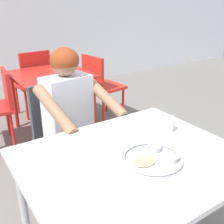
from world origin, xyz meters
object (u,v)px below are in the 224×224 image
(thali_tray, at_px, (154,158))
(diner_foreground, at_px, (75,115))
(chair_red_far, at_px, (34,79))
(chair_foreground, at_px, (61,129))
(chair_red_right, at_px, (100,83))
(table_background_red, at_px, (51,81))
(drinking_cup, at_px, (168,124))
(table_foreground, at_px, (133,169))

(thali_tray, distance_m, diner_foreground, 0.81)
(thali_tray, bearing_deg, diner_foreground, 92.24)
(thali_tray, xyz_separation_m, chair_red_far, (0.24, 2.58, -0.24))
(chair_foreground, bearing_deg, chair_red_right, 45.04)
(chair_red_far, bearing_deg, diner_foreground, -98.83)
(thali_tray, distance_m, table_background_red, 2.02)
(table_background_red, bearing_deg, drinking_cup, -89.53)
(table_foreground, xyz_separation_m, chair_foreground, (0.01, 0.96, -0.17))
(drinking_cup, relative_size, chair_red_far, 0.11)
(table_foreground, height_order, diner_foreground, diner_foreground)
(table_foreground, xyz_separation_m, thali_tray, (0.07, -0.08, 0.08))
(drinking_cup, bearing_deg, thali_tray, -146.02)
(drinking_cup, bearing_deg, table_background_red, 90.47)
(chair_red_right, bearing_deg, chair_red_far, 137.15)
(table_foreground, height_order, drinking_cup, drinking_cup)
(thali_tray, relative_size, table_background_red, 0.36)
(drinking_cup, relative_size, chair_red_right, 0.12)
(drinking_cup, bearing_deg, chair_red_far, 90.79)
(table_foreground, height_order, table_background_red, table_foreground)
(table_foreground, bearing_deg, drinking_cup, 17.71)
(thali_tray, relative_size, diner_foreground, 0.25)
(table_foreground, xyz_separation_m, table_background_red, (0.33, 1.93, -0.04))
(drinking_cup, distance_m, chair_foreground, 0.96)
(thali_tray, relative_size, chair_red_far, 0.34)
(drinking_cup, height_order, chair_red_right, chair_red_right)
(chair_red_right, bearing_deg, thali_tray, -114.24)
(thali_tray, distance_m, drinking_cup, 0.34)
(thali_tray, bearing_deg, table_background_red, 82.56)
(chair_foreground, distance_m, chair_red_right, 1.34)
(chair_red_far, bearing_deg, chair_foreground, -100.85)
(chair_foreground, bearing_deg, drinking_cup, -68.77)
(diner_foreground, distance_m, table_background_red, 1.23)
(chair_foreground, bearing_deg, chair_red_far, 79.15)
(chair_foreground, relative_size, table_background_red, 1.04)
(chair_foreground, height_order, table_background_red, chair_foreground)
(chair_foreground, relative_size, chair_red_right, 1.02)
(diner_foreground, xyz_separation_m, chair_red_right, (0.92, 1.17, -0.20))
(drinking_cup, relative_size, diner_foreground, 0.08)
(table_foreground, bearing_deg, chair_foreground, 89.23)
(table_background_red, distance_m, chair_red_right, 0.64)
(chair_red_right, bearing_deg, drinking_cup, -108.93)
(table_foreground, height_order, chair_red_far, chair_red_far)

